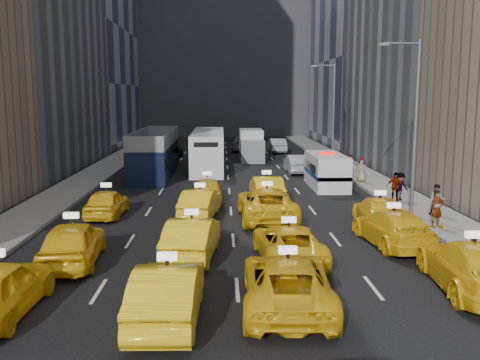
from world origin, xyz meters
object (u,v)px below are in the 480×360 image
object	(u,v)px
double_decker	(155,153)
city_bus	(208,150)
nypd_van	(326,171)
pedestrian_0	(437,209)
box_truck	(251,145)

from	to	relation	value
double_decker	city_bus	size ratio (longest dim) A/B	0.96
nypd_van	double_decker	distance (m)	13.81
nypd_van	double_decker	bearing A→B (deg)	152.78
city_bus	pedestrian_0	xyz separation A→B (m)	(11.22, -21.54, -0.56)
nypd_van	pedestrian_0	size ratio (longest dim) A/B	3.26
city_bus	nypd_van	bearing A→B (deg)	-42.78
double_decker	pedestrian_0	world-z (taller)	double_decker
box_truck	pedestrian_0	world-z (taller)	box_truck
pedestrian_0	double_decker	bearing A→B (deg)	108.15
double_decker	pedestrian_0	size ratio (longest dim) A/B	6.91
double_decker	city_bus	bearing A→B (deg)	36.06
nypd_van	double_decker	world-z (taller)	double_decker
pedestrian_0	nypd_van	bearing A→B (deg)	81.27
nypd_van	city_bus	size ratio (longest dim) A/B	0.46
box_truck	double_decker	bearing A→B (deg)	-128.46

